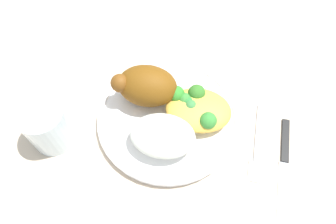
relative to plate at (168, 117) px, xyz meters
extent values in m
plane|color=beige|center=(0.00, 0.00, -0.01)|extent=(2.00, 2.00, 0.00)
cylinder|color=white|center=(0.00, 0.00, 0.00)|extent=(0.24, 0.24, 0.01)
torus|color=white|center=(0.00, 0.00, 0.00)|extent=(0.24, 0.24, 0.01)
ellipsoid|color=brown|center=(0.04, -0.03, 0.04)|extent=(0.10, 0.07, 0.07)
sphere|color=brown|center=(0.08, -0.02, 0.05)|extent=(0.03, 0.03, 0.03)
ellipsoid|color=white|center=(0.00, 0.05, 0.03)|extent=(0.10, 0.08, 0.05)
ellipsoid|color=gold|center=(-0.05, -0.01, 0.02)|extent=(0.11, 0.09, 0.03)
sphere|color=#3A8E37|center=(-0.07, 0.01, 0.03)|extent=(0.03, 0.03, 0.03)
sphere|color=#408743|center=(-0.04, -0.01, 0.03)|extent=(0.02, 0.02, 0.02)
sphere|color=#3C8737|center=(-0.02, -0.02, 0.03)|extent=(0.02, 0.02, 0.02)
sphere|color=#368D2E|center=(-0.01, -0.03, 0.03)|extent=(0.03, 0.03, 0.03)
sphere|color=#308138|center=(-0.03, -0.02, 0.03)|extent=(0.02, 0.02, 0.02)
sphere|color=#377728|center=(-0.04, -0.04, 0.03)|extent=(0.03, 0.03, 0.03)
cube|color=silver|center=(-0.16, 0.00, -0.01)|extent=(0.01, 0.11, 0.01)
cube|color=silver|center=(-0.15, 0.07, -0.01)|extent=(0.02, 0.04, 0.00)
cube|color=black|center=(-0.20, 0.01, 0.00)|extent=(0.02, 0.08, 0.01)
cube|color=silver|center=(-0.20, 0.10, -0.01)|extent=(0.02, 0.11, 0.00)
cylinder|color=silver|center=(0.18, 0.06, 0.03)|extent=(0.07, 0.07, 0.08)
camera|label=1|loc=(-0.04, 0.25, 0.46)|focal=32.67mm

